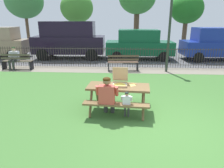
{
  "coord_description": "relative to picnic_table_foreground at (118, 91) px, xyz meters",
  "views": [
    {
      "loc": [
        -1.04,
        -4.61,
        2.66
      ],
      "look_at": [
        -1.4,
        1.36,
        0.75
      ],
      "focal_mm": 33.27,
      "sensor_mm": 36.0,
      "label": 1
    }
  ],
  "objects": [
    {
      "name": "parked_car_left",
      "position": [
        -3.57,
        8.31,
        0.71
      ],
      "size": [
        4.77,
        2.22,
        2.46
      ],
      "color": "black",
      "rests_on": "ground"
    },
    {
      "name": "pizza_slice_on_table",
      "position": [
        0.42,
        0.12,
        0.18
      ],
      "size": [
        0.23,
        0.28,
        0.02
      ],
      "color": "#F7CA5B",
      "rests_on": "picnic_table_foreground"
    },
    {
      "name": "park_bench_left",
      "position": [
        -5.61,
        4.95,
        -0.18
      ],
      "size": [
        1.6,
        0.47,
        0.85
      ],
      "color": "brown",
      "rests_on": "ground"
    },
    {
      "name": "iron_fence_streetside",
      "position": [
        1.2,
        5.79,
        -0.03
      ],
      "size": [
        20.66,
        0.03,
        1.11
      ],
      "color": "#2D2823",
      "rests_on": "ground"
    },
    {
      "name": "far_tree_left",
      "position": [
        -9.43,
        14.89,
        3.59
      ],
      "size": [
        3.55,
        3.55,
        5.8
      ],
      "color": "brown",
      "rests_on": "ground"
    },
    {
      "name": "street_asphalt",
      "position": [
        1.2,
        9.71,
        -0.6
      ],
      "size": [
        28.0,
        7.84,
        0.01
      ],
      "primitive_type": "cube",
      "color": "#515154"
    },
    {
      "name": "picnic_table_foreground",
      "position": [
        0.0,
        0.0,
        0.0
      ],
      "size": [
        1.9,
        1.61,
        0.79
      ],
      "color": "brown",
      "rests_on": "ground"
    },
    {
      "name": "cobblestone_walkway",
      "position": [
        1.2,
        5.09,
        -0.6
      ],
      "size": [
        28.0,
        1.4,
        0.01
      ],
      "primitive_type": "cube",
      "color": "gray"
    },
    {
      "name": "ground",
      "position": [
        1.2,
        0.33,
        -0.61
      ],
      "size": [
        28.0,
        10.92,
        0.02
      ],
      "primitive_type": "cube",
      "color": "#407031"
    },
    {
      "name": "adult_at_table",
      "position": [
        -0.28,
        -0.48,
        0.06
      ],
      "size": [
        0.62,
        0.61,
        1.19
      ],
      "color": "#393939",
      "rests_on": "ground"
    },
    {
      "name": "pizza_box_open",
      "position": [
        0.04,
        0.11,
        0.27
      ],
      "size": [
        0.48,
        0.55,
        0.51
      ],
      "color": "tan",
      "rests_on": "picnic_table_foreground"
    },
    {
      "name": "child_at_table",
      "position": [
        0.25,
        -0.55,
        -0.1
      ],
      "size": [
        0.31,
        0.3,
        0.81
      ],
      "color": "#424242",
      "rests_on": "ground"
    },
    {
      "name": "parked_car_center",
      "position": [
        1.13,
        8.31,
        0.41
      ],
      "size": [
        4.44,
        1.99,
        1.94
      ],
      "color": "#105331",
      "rests_on": "ground"
    },
    {
      "name": "park_bench_center",
      "position": [
        0.1,
        4.95,
        -0.18
      ],
      "size": [
        1.63,
        0.59,
        0.85
      ],
      "color": "brown",
      "rests_on": "ground"
    },
    {
      "name": "parked_car_right",
      "position": [
        6.28,
        8.31,
        0.5
      ],
      "size": [
        4.7,
        2.16,
        2.08
      ],
      "color": "navy",
      "rests_on": "ground"
    },
    {
      "name": "far_tree_midleft",
      "position": [
        -4.41,
        14.89,
        2.94
      ],
      "size": [
        3.08,
        3.08,
        4.97
      ],
      "color": "brown",
      "rests_on": "ground"
    },
    {
      "name": "far_tree_midright",
      "position": [
        5.84,
        14.89,
        2.86
      ],
      "size": [
        2.98,
        2.98,
        4.84
      ],
      "color": "brown",
      "rests_on": "ground"
    },
    {
      "name": "person_on_park_bench",
      "position": [
        -5.77,
        4.97,
        0.06
      ],
      "size": [
        0.62,
        0.6,
        1.19
      ],
      "color": "#303030",
      "rests_on": "ground"
    },
    {
      "name": "lamp_post_walkway",
      "position": [
        2.35,
        4.89,
        1.74
      ],
      "size": [
        0.28,
        0.28,
        3.8
      ],
      "color": "#2D382D",
      "rests_on": "ground"
    }
  ]
}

